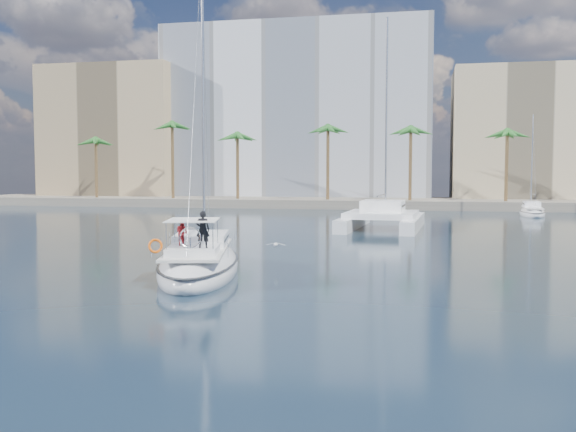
# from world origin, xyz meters

# --- Properties ---
(ground) EXTENTS (160.00, 160.00, 0.00)m
(ground) POSITION_xyz_m (0.00, 0.00, 0.00)
(ground) COLOR black
(ground) RESTS_ON ground
(quay) EXTENTS (120.00, 14.00, 1.20)m
(quay) POSITION_xyz_m (0.00, 61.00, 0.60)
(quay) COLOR gray
(quay) RESTS_ON ground
(building_modern) EXTENTS (42.00, 16.00, 28.00)m
(building_modern) POSITION_xyz_m (-12.00, 73.00, 14.00)
(building_modern) COLOR white
(building_modern) RESTS_ON ground
(building_tan_left) EXTENTS (22.00, 14.00, 22.00)m
(building_tan_left) POSITION_xyz_m (-42.00, 69.00, 11.00)
(building_tan_left) COLOR tan
(building_tan_left) RESTS_ON ground
(building_beige) EXTENTS (20.00, 14.00, 20.00)m
(building_beige) POSITION_xyz_m (22.00, 70.00, 10.00)
(building_beige) COLOR #C0AC8A
(building_beige) RESTS_ON ground
(palm_left) EXTENTS (3.60, 3.60, 12.30)m
(palm_left) POSITION_xyz_m (-34.00, 57.00, 10.28)
(palm_left) COLOR brown
(palm_left) RESTS_ON ground
(palm_centre) EXTENTS (3.60, 3.60, 12.30)m
(palm_centre) POSITION_xyz_m (0.00, 57.00, 10.28)
(palm_centre) COLOR brown
(palm_centre) RESTS_ON ground
(main_sloop) EXTENTS (6.42, 12.39, 17.58)m
(main_sloop) POSITION_xyz_m (-3.15, -0.51, 0.53)
(main_sloop) COLOR white
(main_sloop) RESTS_ON ground
(catamaran) EXTENTS (7.33, 13.44, 18.91)m
(catamaran) POSITION_xyz_m (4.19, 26.71, 1.17)
(catamaran) COLOR white
(catamaran) RESTS_ON ground
(seagull) EXTENTS (1.11, 0.48, 0.21)m
(seagull) POSITION_xyz_m (-0.37, 4.25, 1.02)
(seagull) COLOR silver
(seagull) RESTS_ON ground
(moored_yacht_a) EXTENTS (3.37, 9.52, 11.90)m
(moored_yacht_a) POSITION_xyz_m (20.00, 47.00, 0.00)
(moored_yacht_a) COLOR white
(moored_yacht_a) RESTS_ON ground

